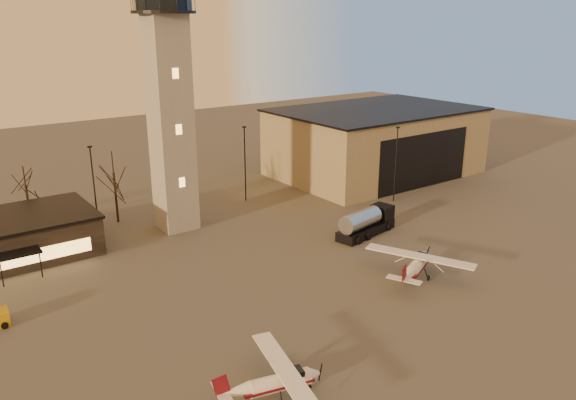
% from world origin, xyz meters
% --- Properties ---
extents(ground, '(220.00, 220.00, 0.00)m').
position_xyz_m(ground, '(0.00, 0.00, 0.00)').
color(ground, '#42403D').
rests_on(ground, ground).
extents(control_tower, '(6.80, 6.80, 32.60)m').
position_xyz_m(control_tower, '(0.00, 30.00, 16.33)').
color(control_tower, gray).
rests_on(control_tower, ground).
extents(hangar, '(30.60, 20.60, 10.30)m').
position_xyz_m(hangar, '(36.00, 33.98, 5.15)').
color(hangar, '#9A8665').
rests_on(hangar, ground).
extents(light_poles, '(58.50, 12.25, 10.14)m').
position_xyz_m(light_poles, '(0.50, 31.00, 5.41)').
color(light_poles, black).
rests_on(light_poles, ground).
extents(tree_row, '(37.20, 9.20, 8.80)m').
position_xyz_m(tree_row, '(-13.70, 39.16, 5.94)').
color(tree_row, black).
rests_on(tree_row, ground).
extents(cessna_front, '(8.43, 10.11, 2.90)m').
position_xyz_m(cessna_front, '(12.83, 4.33, 0.99)').
color(cessna_front, silver).
rests_on(cessna_front, ground).
extents(cessna_rear, '(7.85, 9.80, 2.71)m').
position_xyz_m(cessna_rear, '(-8.10, -2.69, 0.93)').
color(cessna_rear, white).
rests_on(cessna_rear, ground).
extents(fuel_truck, '(8.60, 3.98, 3.08)m').
position_xyz_m(fuel_truck, '(16.42, 15.25, 1.22)').
color(fuel_truck, black).
rests_on(fuel_truck, ground).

